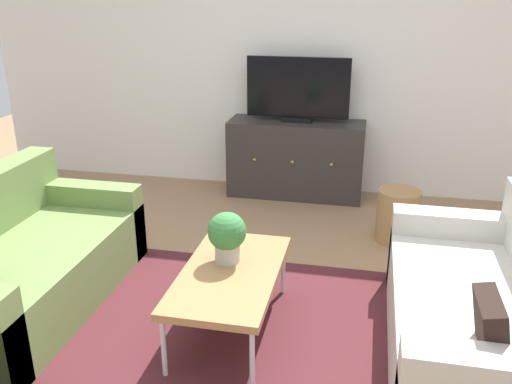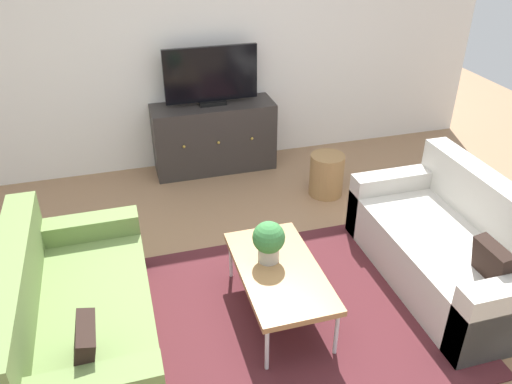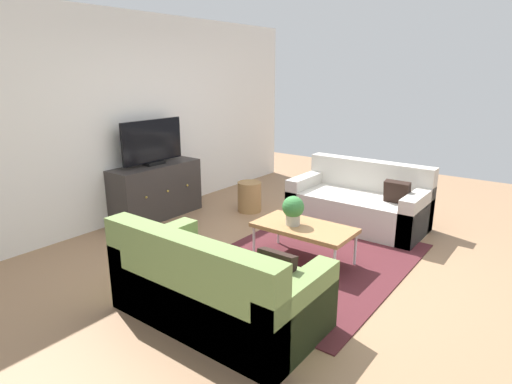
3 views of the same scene
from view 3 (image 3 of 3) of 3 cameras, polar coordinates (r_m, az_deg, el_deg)
The scene contains 10 objects.
ground_plane at distance 4.72m, azimuth 5.30°, elevation -8.79°, with size 10.00×10.00×0.00m, color #997251.
wall_back at distance 6.05m, azimuth -15.65°, elevation 9.49°, with size 6.40×0.12×2.70m, color white.
area_rug at distance 4.65m, azimuth 6.89°, elevation -9.16°, with size 2.50×1.90×0.01m, color #4C1E23.
couch_left_side at distance 3.51m, azimuth -5.82°, elevation -13.00°, with size 0.89×1.68×0.81m.
couch_right_side at distance 5.78m, azimuth 13.77°, elevation -1.57°, with size 0.89×1.68×0.81m.
coffee_table at distance 4.51m, azimuth 6.43°, elevation -4.85°, with size 0.55×1.04×0.41m.
potted_plant at distance 4.46m, azimuth 4.97°, elevation -2.29°, with size 0.23×0.23×0.31m.
tv_console at distance 6.03m, azimuth -13.12°, elevation 0.14°, with size 1.30×0.47×0.74m.
flat_screen_tv at distance 5.90m, azimuth -13.65°, elevation 6.45°, with size 0.97×0.16×0.60m.
wicker_basket at distance 6.15m, azimuth -0.88°, elevation -0.62°, with size 0.34×0.34×0.43m, color #9E7547.
Camera 3 is at (-3.67, -2.22, 1.97)m, focal length 30.00 mm.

